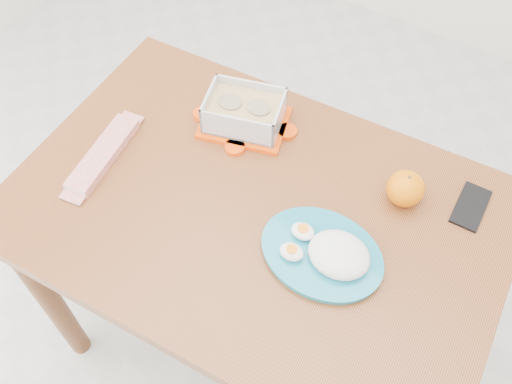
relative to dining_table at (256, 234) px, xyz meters
The scene contains 7 objects.
ground 0.65m from the dining_table, behind, with size 3.50×3.50×0.00m, color #B7B7B2.
dining_table is the anchor object (origin of this frame).
food_container 0.29m from the dining_table, 128.44° to the left, with size 0.24×0.21×0.09m.
orange_fruit 0.36m from the dining_table, 35.90° to the left, with size 0.08×0.08×0.08m, color orange.
rice_plate 0.24m from the dining_table, ahead, with size 0.26×0.26×0.07m.
candy_bar 0.41m from the dining_table, behind, with size 0.24×0.06×0.02m, color red.
smartphone 0.49m from the dining_table, 32.01° to the left, with size 0.06×0.12×0.01m, color black.
Camera 1 is at (0.48, -0.59, 1.80)m, focal length 40.00 mm.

